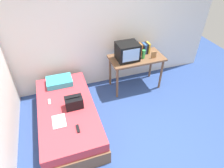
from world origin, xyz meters
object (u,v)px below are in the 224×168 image
(remote_dark, at_px, (78,129))
(tv, at_px, (127,52))
(water_bottle, at_px, (143,54))
(remote_silver, at_px, (49,102))
(book_row, at_px, (144,48))
(magazine, at_px, (59,121))
(bed, at_px, (68,116))
(desk, at_px, (136,61))
(picture_frame, at_px, (154,55))
(handbag, at_px, (74,102))
(pillow, at_px, (59,81))

(remote_dark, bearing_deg, tv, 43.39)
(water_bottle, height_order, remote_dark, water_bottle)
(water_bottle, relative_size, remote_silver, 1.28)
(book_row, distance_m, magazine, 2.35)
(remote_dark, bearing_deg, remote_silver, 115.92)
(bed, height_order, water_bottle, water_bottle)
(desk, relative_size, book_row, 4.92)
(bed, relative_size, book_row, 8.48)
(picture_frame, bearing_deg, bed, -164.28)
(picture_frame, height_order, handbag, picture_frame)
(picture_frame, height_order, remote_dark, picture_frame)
(bed, xyz_separation_m, picture_frame, (1.96, 0.55, 0.62))
(remote_silver, bearing_deg, desk, 14.23)
(tv, xyz_separation_m, pillow, (-1.44, 0.03, -0.44))
(handbag, height_order, magazine, handbag)
(picture_frame, bearing_deg, pillow, 175.63)
(book_row, relative_size, picture_frame, 1.62)
(tv, relative_size, picture_frame, 3.01)
(desk, distance_m, pillow, 1.67)
(magazine, height_order, remote_dark, remote_dark)
(book_row, bearing_deg, remote_silver, -164.16)
(water_bottle, bearing_deg, tv, 169.55)
(book_row, distance_m, remote_dark, 2.27)
(bed, distance_m, water_bottle, 1.97)
(tv, bearing_deg, remote_dark, -136.61)
(remote_dark, distance_m, remote_silver, 0.85)
(pillow, distance_m, remote_silver, 0.55)
(tv, relative_size, remote_silver, 3.06)
(book_row, relative_size, handbag, 0.79)
(desk, distance_m, magazine, 2.06)
(pillow, height_order, remote_dark, pillow)
(magazine, bearing_deg, tv, 32.00)
(tv, relative_size, magazine, 1.52)
(tv, distance_m, magazine, 1.91)
(tv, bearing_deg, magazine, -148.00)
(water_bottle, distance_m, magazine, 2.16)
(pillow, xyz_separation_m, magazine, (-0.13, -1.01, -0.05))
(handbag, height_order, remote_dark, handbag)
(picture_frame, bearing_deg, water_bottle, 163.10)
(magazine, relative_size, remote_silver, 2.01)
(magazine, height_order, remote_silver, remote_silver)
(tv, distance_m, handbag, 1.51)
(desk, xyz_separation_m, remote_silver, (-1.91, -0.48, -0.20))
(book_row, xyz_separation_m, picture_frame, (0.09, -0.26, -0.04))
(handbag, bearing_deg, tv, 29.71)
(desk, distance_m, book_row, 0.34)
(tv, xyz_separation_m, magazine, (-1.57, -0.98, -0.49))
(pillow, relative_size, remote_dark, 3.20)
(book_row, xyz_separation_m, remote_dark, (-1.76, -1.37, -0.42))
(picture_frame, relative_size, remote_dark, 0.94)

